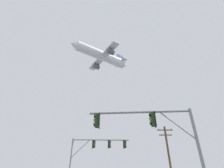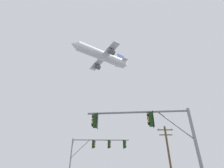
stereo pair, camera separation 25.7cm
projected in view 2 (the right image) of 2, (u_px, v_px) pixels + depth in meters
name	position (u px, v px, depth m)	size (l,w,h in m)	color
signal_pole_near	(153.00, 130.00, 10.83)	(6.81, 0.71, 5.77)	gray
signal_pole_far	(94.00, 150.00, 20.79)	(7.08, 0.62, 6.35)	gray
utility_pole	(169.00, 156.00, 22.50)	(2.20, 0.28, 8.56)	brown
airplane	(102.00, 56.00, 56.50)	(19.41, 14.99, 5.89)	white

